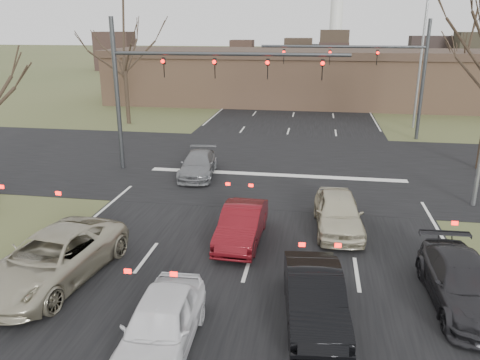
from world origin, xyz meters
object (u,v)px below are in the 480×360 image
object	(u,v)px
building	(318,77)
car_red_ahead	(242,224)
car_charcoal_sedan	(463,283)
mast_arm_near	(176,76)
streetlight_right_far	(419,54)
car_white_sedan	(161,325)
mast_arm_far	(381,65)
car_silver_ahead	(338,212)
car_silver_suv	(52,258)
car_grey_ahead	(198,164)
car_black_hatch	(314,297)

from	to	relation	value
building	car_red_ahead	xyz separation A→B (m)	(-2.50, -33.17, -2.00)
car_charcoal_sedan	car_red_ahead	bearing A→B (deg)	154.41
building	mast_arm_near	xyz separation A→B (m)	(-7.23, -25.00, 2.41)
streetlight_right_far	car_white_sedan	bearing A→B (deg)	-110.78
building	streetlight_right_far	distance (m)	13.53
mast_arm_far	car_white_sedan	world-z (taller)	mast_arm_far
mast_arm_near	mast_arm_far	xyz separation A→B (m)	(11.41, 10.00, -0.06)
mast_arm_near	car_silver_ahead	xyz separation A→B (m)	(8.23, -6.58, -4.34)
car_charcoal_sedan	streetlight_right_far	bearing A→B (deg)	81.68
car_silver_suv	streetlight_right_far	bearing A→B (deg)	67.23
mast_arm_far	mast_arm_near	bearing A→B (deg)	-138.78
building	car_white_sedan	xyz separation A→B (m)	(-3.47, -39.45, -1.97)
car_grey_ahead	car_red_ahead	xyz separation A→B (m)	(3.50, -7.48, 0.05)
mast_arm_near	car_silver_ahead	distance (m)	11.40
car_grey_ahead	building	bearing A→B (deg)	71.63
mast_arm_far	car_silver_ahead	size ratio (longest dim) A/B	2.59
car_grey_ahead	car_silver_ahead	distance (m)	9.15
building	mast_arm_far	bearing A→B (deg)	-74.42
car_red_ahead	car_silver_ahead	bearing A→B (deg)	25.92
car_silver_suv	car_red_ahead	xyz separation A→B (m)	(5.28, 3.68, -0.09)
mast_arm_far	car_charcoal_sedan	distance (m)	21.65
streetlight_right_far	car_white_sedan	distance (m)	30.82
car_charcoal_sedan	car_grey_ahead	world-z (taller)	car_charcoal_sedan
streetlight_right_far	building	bearing A→B (deg)	123.65
building	car_black_hatch	bearing A→B (deg)	-89.75
mast_arm_far	car_grey_ahead	bearing A→B (deg)	-133.60
car_red_ahead	mast_arm_near	bearing A→B (deg)	121.54
building	car_silver_suv	xyz separation A→B (m)	(-7.78, -36.85, -1.91)
streetlight_right_far	car_black_hatch	bearing A→B (deg)	-105.04
building	car_white_sedan	world-z (taller)	building
car_white_sedan	mast_arm_far	bearing A→B (deg)	70.49
mast_arm_far	car_white_sedan	bearing A→B (deg)	-107.39
car_red_ahead	mast_arm_far	bearing A→B (deg)	71.28
mast_arm_near	streetlight_right_far	bearing A→B (deg)	43.89
car_red_ahead	building	bearing A→B (deg)	87.17
streetlight_right_far	car_charcoal_sedan	xyz separation A→B (m)	(-3.04, -25.21, -4.92)
mast_arm_near	car_white_sedan	size ratio (longest dim) A/B	2.97
mast_arm_far	car_grey_ahead	distance (m)	15.41
building	car_red_ahead	size ratio (longest dim) A/B	10.50
car_black_hatch	car_charcoal_sedan	xyz separation A→B (m)	(4.12, 1.43, -0.03)
car_charcoal_sedan	car_silver_ahead	xyz separation A→B (m)	(-3.28, 4.63, 0.07)
streetlight_right_far	car_grey_ahead	distance (m)	20.45
building	streetlight_right_far	size ratio (longest dim) A/B	4.24
mast_arm_far	car_silver_ahead	xyz separation A→B (m)	(-3.18, -16.58, -4.29)
mast_arm_near	car_silver_suv	size ratio (longest dim) A/B	2.23
car_red_ahead	car_charcoal_sedan	bearing A→B (deg)	-22.66
mast_arm_near	car_white_sedan	bearing A→B (deg)	-75.42
car_silver_suv	car_red_ahead	size ratio (longest dim) A/B	1.35
mast_arm_near	car_red_ahead	world-z (taller)	mast_arm_near
car_silver_suv	car_red_ahead	world-z (taller)	car_silver_suv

